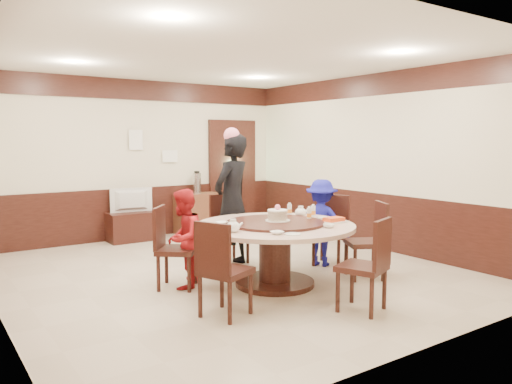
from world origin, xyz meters
TOP-DOWN VIEW (x-y plane):
  - room at (0.01, 0.01)m, footprint 6.00×6.04m
  - banquet_table at (0.16, -0.80)m, footprint 1.91×1.91m
  - chair_0 at (1.42, -0.43)m, footprint 0.60×0.60m
  - chair_1 at (0.31, 0.49)m, footprint 0.45×0.46m
  - chair_2 at (-0.87, -0.20)m, footprint 0.62×0.62m
  - chair_3 at (-0.90, -1.37)m, footprint 0.58×0.58m
  - chair_4 at (0.36, -2.05)m, footprint 0.57×0.58m
  - chair_5 at (1.31, -1.20)m, footprint 0.60×0.60m
  - person_standing at (0.25, 0.31)m, footprint 0.79×0.67m
  - person_red at (-0.79, -0.25)m, footprint 0.72×0.72m
  - person_blue at (1.27, -0.39)m, footprint 0.80×0.90m
  - birthday_cake at (0.21, -0.78)m, footprint 0.30×0.30m
  - teapot_left at (-0.54, -0.96)m, footprint 0.17×0.15m
  - teapot_right at (0.75, -0.56)m, footprint 0.17×0.15m
  - bowl_0 at (-0.39, -0.47)m, footprint 0.15×0.15m
  - bowl_1 at (0.51, -1.35)m, footprint 0.13×0.13m
  - bowl_2 at (-0.22, -1.33)m, footprint 0.14×0.14m
  - bowl_3 at (0.79, -0.95)m, footprint 0.15×0.15m
  - saucer_near at (-0.09, -1.45)m, footprint 0.18×0.18m
  - saucer_far at (0.61, -0.30)m, footprint 0.18×0.18m
  - shrimp_platter at (0.81, -1.12)m, footprint 0.30×0.20m
  - bottle_0 at (0.65, -0.85)m, footprint 0.06×0.06m
  - bottle_1 at (0.83, -0.71)m, footprint 0.06×0.06m
  - bottle_2 at (0.68, -0.42)m, footprint 0.06×0.06m
  - tv_stand at (-0.27, 2.75)m, footprint 0.85×0.45m
  - television at (-0.27, 2.75)m, footprint 0.73×0.19m
  - side_cabinet at (0.99, 2.78)m, footprint 0.80×0.40m
  - thermos at (1.01, 2.78)m, footprint 0.15×0.15m
  - notice_left at (-0.10, 2.96)m, footprint 0.25×0.00m
  - notice_right at (0.55, 2.96)m, footprint 0.30×0.00m

SIDE VIEW (x-z plane):
  - tv_stand at x=-0.27m, z-range 0.00..0.50m
  - chair_0 at x=1.42m, z-range -0.18..0.79m
  - chair_1 at x=0.31m, z-range -0.18..0.79m
  - chair_2 at x=-0.87m, z-range -0.18..0.79m
  - chair_3 at x=-0.90m, z-range -0.18..0.79m
  - chair_4 at x=0.36m, z-range -0.18..0.79m
  - chair_5 at x=1.31m, z-range -0.18..0.79m
  - side_cabinet at x=0.99m, z-range 0.00..0.75m
  - banquet_table at x=0.16m, z-range 0.14..0.92m
  - person_red at x=-0.79m, z-range 0.00..1.18m
  - person_blue at x=1.27m, z-range 0.00..1.21m
  - television at x=-0.27m, z-range 0.50..0.92m
  - saucer_near at x=-0.09m, z-range 0.75..0.76m
  - saucer_far at x=0.61m, z-range 0.75..0.76m
  - bowl_2 at x=-0.22m, z-range 0.75..0.78m
  - bowl_0 at x=-0.39m, z-range 0.75..0.79m
  - bowl_1 at x=0.51m, z-range 0.75..0.79m
  - bowl_3 at x=0.79m, z-range 0.75..0.80m
  - shrimp_platter at x=0.81m, z-range 0.75..0.81m
  - teapot_left at x=-0.54m, z-range 0.75..0.87m
  - teapot_right at x=0.75m, z-range 0.75..0.87m
  - bottle_0 at x=0.65m, z-range 0.75..0.91m
  - bottle_1 at x=0.83m, z-range 0.75..0.91m
  - bottle_2 at x=0.68m, z-range 0.75..0.91m
  - birthday_cake at x=0.21m, z-range 0.75..0.95m
  - person_standing at x=0.25m, z-range 0.00..1.83m
  - thermos at x=1.01m, z-range 0.75..1.13m
  - room at x=0.01m, z-range -0.34..2.50m
  - notice_right at x=0.55m, z-range 1.34..1.56m
  - notice_left at x=-0.10m, z-range 1.57..1.93m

